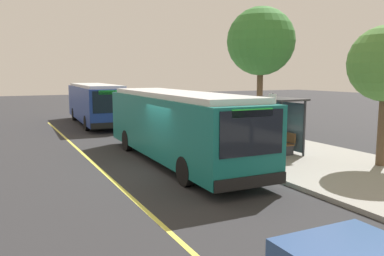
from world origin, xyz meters
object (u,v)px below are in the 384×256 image
at_px(pedestrian_commuter, 267,135).
at_px(waiting_bench, 280,142).
at_px(transit_bus_main, 177,124).
at_px(transit_bus_second, 95,102).
at_px(route_sign_post, 272,119).

bearing_deg(pedestrian_commuter, waiting_bench, 115.03).
xyz_separation_m(transit_bus_main, pedestrian_commuter, (1.45, 3.57, -0.50)).
distance_m(transit_bus_second, pedestrian_commuter, 16.13).
relative_size(transit_bus_second, route_sign_post, 3.81).
xyz_separation_m(transit_bus_main, transit_bus_second, (-14.25, -0.14, -0.00)).
xyz_separation_m(waiting_bench, pedestrian_commuter, (0.55, -1.18, 0.48)).
bearing_deg(waiting_bench, transit_bus_main, -100.66).
xyz_separation_m(route_sign_post, pedestrian_commuter, (-1.22, 0.72, -0.84)).
bearing_deg(waiting_bench, pedestrian_commuter, -64.97).
distance_m(waiting_bench, pedestrian_commuter, 1.39).
distance_m(waiting_bench, route_sign_post, 2.91).
distance_m(transit_bus_second, waiting_bench, 15.94).
bearing_deg(transit_bus_second, pedestrian_commuter, 13.32).
bearing_deg(route_sign_post, pedestrian_commuter, 149.31).
bearing_deg(pedestrian_commuter, route_sign_post, -30.69).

